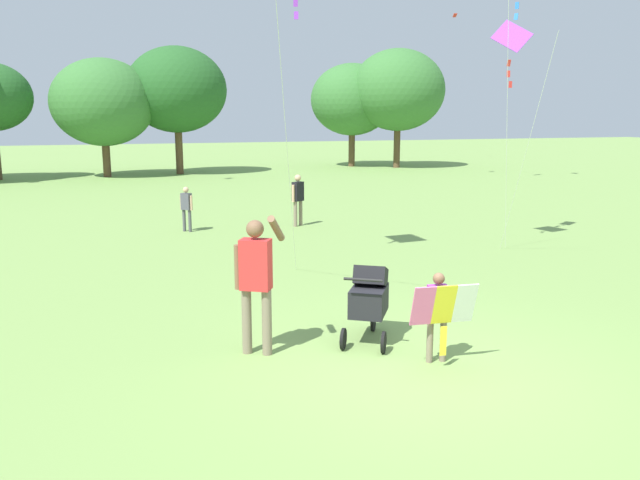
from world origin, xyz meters
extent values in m
plane|color=#75994C|center=(0.00, 0.00, 0.00)|extent=(120.00, 120.00, 0.00)
cylinder|color=brown|center=(-3.44, 25.81, 0.79)|extent=(0.36, 0.36, 1.57)
ellipsoid|color=#387033|center=(-3.44, 25.81, 3.48)|extent=(4.76, 4.28, 4.05)
cylinder|color=brown|center=(0.01, 26.22, 1.08)|extent=(0.36, 0.36, 2.16)
ellipsoid|color=#235623|center=(0.01, 26.22, 4.11)|extent=(4.87, 4.39, 4.14)
cylinder|color=brown|center=(9.83, 27.95, 0.93)|extent=(0.36, 0.36, 1.86)
ellipsoid|color=#387033|center=(9.83, 27.95, 3.73)|extent=(4.68, 4.22, 3.98)
cylinder|color=brown|center=(11.93, 26.40, 1.07)|extent=(0.36, 0.36, 2.14)
ellipsoid|color=#387033|center=(11.93, 26.40, 4.22)|extent=(5.20, 4.68, 4.42)
cylinder|color=#7F705B|center=(0.39, 0.22, 0.27)|extent=(0.08, 0.08, 0.55)
cylinder|color=#7F705B|center=(0.22, 0.24, 0.27)|extent=(0.08, 0.08, 0.55)
cube|color=purple|center=(0.31, 0.23, 0.76)|extent=(0.25, 0.17, 0.41)
cylinder|color=brown|center=(0.46, 0.22, 0.73)|extent=(0.06, 0.06, 0.37)
cylinder|color=brown|center=(0.16, 0.25, 0.73)|extent=(0.06, 0.06, 0.37)
sphere|color=brown|center=(0.31, 0.23, 1.05)|extent=(0.14, 0.14, 0.14)
cube|color=white|center=(0.55, 0.03, 0.78)|extent=(0.28, 0.20, 0.50)
cube|color=yellow|center=(0.29, 0.05, 0.78)|extent=(0.28, 0.20, 0.50)
cube|color=pink|center=(0.03, 0.08, 0.78)|extent=(0.28, 0.20, 0.50)
cube|color=yellow|center=(0.29, 0.03, 0.33)|extent=(0.08, 0.02, 0.36)
cylinder|color=#7F705B|center=(-1.82, 1.24, 0.42)|extent=(0.12, 0.12, 0.84)
cylinder|color=#7F705B|center=(-1.59, 1.11, 0.42)|extent=(0.12, 0.12, 0.84)
cube|color=red|center=(-1.70, 1.17, 1.15)|extent=(0.43, 0.38, 0.63)
cylinder|color=brown|center=(-1.90, 1.29, 1.11)|extent=(0.09, 0.09, 0.56)
cylinder|color=brown|center=(-1.44, 1.18, 1.59)|extent=(0.33, 0.49, 0.40)
sphere|color=brown|center=(-1.70, 1.17, 1.60)|extent=(0.22, 0.22, 0.22)
cylinder|color=black|center=(0.02, 1.51, 0.14)|extent=(0.18, 0.26, 0.28)
cylinder|color=black|center=(-0.62, 0.97, 0.14)|extent=(0.18, 0.26, 0.28)
cylinder|color=black|center=(-0.18, 0.70, 0.14)|extent=(0.18, 0.26, 0.28)
cube|color=black|center=(-0.20, 1.16, 0.56)|extent=(0.71, 0.78, 0.36)
cube|color=black|center=(-0.13, 1.26, 0.86)|extent=(0.57, 0.57, 0.35)
cylinder|color=black|center=(-0.45, 0.77, 0.96)|extent=(0.43, 0.29, 0.04)
cube|color=purple|center=(0.03, 5.32, 4.93)|extent=(0.08, 0.03, 0.14)
cube|color=purple|center=(0.04, 5.32, 4.71)|extent=(0.08, 0.05, 0.14)
cylinder|color=silver|center=(-0.73, 3.31, 2.79)|extent=(1.46, 3.98, 5.59)
cube|color=blue|center=(5.01, 5.80, 5.20)|extent=(0.06, 0.07, 0.14)
cube|color=blue|center=(5.01, 5.81, 4.98)|extent=(0.08, 0.09, 0.14)
cylinder|color=silver|center=(4.36, 4.98, 2.92)|extent=(1.39, 1.61, 5.84)
cube|color=purple|center=(4.87, 5.72, 4.57)|extent=(0.74, 0.50, 0.73)
cube|color=red|center=(4.83, 5.72, 4.02)|extent=(0.08, 0.04, 0.14)
cube|color=red|center=(4.86, 5.75, 3.80)|extent=(0.08, 0.02, 0.14)
cube|color=red|center=(4.91, 5.73, 3.58)|extent=(0.08, 0.02, 0.14)
cylinder|color=silver|center=(4.58, 4.59, 2.20)|extent=(0.60, 2.27, 4.41)
cube|color=red|center=(17.23, 29.91, 8.83)|extent=(0.24, 0.21, 0.23)
cylinder|color=#7F705B|center=(1.31, 9.90, 0.34)|extent=(0.10, 0.10, 0.68)
cylinder|color=#7F705B|center=(1.49, 10.01, 0.34)|extent=(0.10, 0.10, 0.68)
cube|color=black|center=(1.40, 9.96, 0.93)|extent=(0.35, 0.31, 0.51)
cylinder|color=tan|center=(1.24, 9.86, 0.90)|extent=(0.07, 0.07, 0.45)
cylinder|color=tan|center=(1.55, 10.06, 0.90)|extent=(0.07, 0.07, 0.45)
sphere|color=tan|center=(1.40, 9.96, 1.29)|extent=(0.18, 0.18, 0.18)
cylinder|color=#4C4C51|center=(-1.60, 10.11, 0.28)|extent=(0.08, 0.08, 0.57)
cylinder|color=#4C4C51|center=(-1.47, 9.99, 0.28)|extent=(0.08, 0.08, 0.57)
cube|color=#4C4C56|center=(-1.53, 10.05, 0.78)|extent=(0.29, 0.28, 0.42)
cylinder|color=tan|center=(-1.65, 10.16, 0.75)|extent=(0.06, 0.06, 0.38)
cylinder|color=tan|center=(-1.42, 9.95, 0.75)|extent=(0.06, 0.06, 0.38)
sphere|color=tan|center=(-1.53, 10.05, 1.08)|extent=(0.15, 0.15, 0.15)
camera|label=1|loc=(-3.34, -6.34, 2.98)|focal=35.95mm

